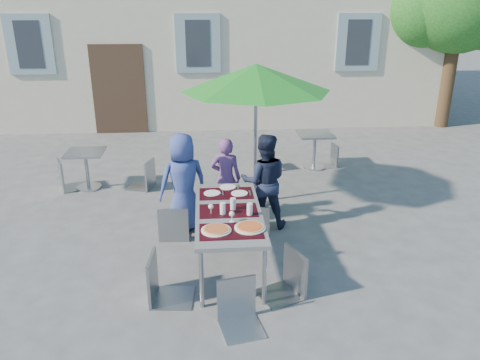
{
  "coord_description": "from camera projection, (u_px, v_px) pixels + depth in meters",
  "views": [
    {
      "loc": [
        0.09,
        -4.43,
        3.12
      ],
      "look_at": [
        0.57,
        1.66,
        0.81
      ],
      "focal_mm": 35.0,
      "sensor_mm": 36.0,
      "label": 1
    }
  ],
  "objects": [
    {
      "name": "bg_chair_r_0",
      "position": [
        143.0,
        157.0,
        8.24
      ],
      "size": [
        0.54,
        0.54,
        0.98
      ],
      "color": "#91959C",
      "rests_on": "ground"
    },
    {
      "name": "bg_chair_l_0",
      "position": [
        65.0,
        157.0,
        8.2
      ],
      "size": [
        0.6,
        0.6,
        1.02
      ],
      "color": "gray",
      "rests_on": "ground"
    },
    {
      "name": "dining_table",
      "position": [
        228.0,
        215.0,
        5.72
      ],
      "size": [
        0.8,
        1.85,
        0.76
      ],
      "color": "#4A4B4F",
      "rests_on": "ground"
    },
    {
      "name": "chair_1",
      "position": [
        228.0,
        196.0,
        6.61
      ],
      "size": [
        0.51,
        0.52,
        0.96
      ],
      "color": "#90979C",
      "rests_on": "ground"
    },
    {
      "name": "chair_2",
      "position": [
        256.0,
        201.0,
        6.6
      ],
      "size": [
        0.45,
        0.45,
        0.87
      ],
      "color": "#8F969A",
      "rests_on": "ground"
    },
    {
      "name": "chair_0",
      "position": [
        173.0,
        202.0,
        6.43
      ],
      "size": [
        0.44,
        0.44,
        0.95
      ],
      "color": "gray",
      "rests_on": "ground"
    },
    {
      "name": "glassware",
      "position": [
        232.0,
        208.0,
        5.59
      ],
      "size": [
        0.53,
        0.4,
        0.15
      ],
      "color": "silver",
      "rests_on": "dining_table"
    },
    {
      "name": "cafe_table_1",
      "position": [
        315.0,
        145.0,
        9.29
      ],
      "size": [
        0.67,
        0.67,
        0.72
      ],
      "color": "#B8BCC1",
      "rests_on": "ground"
    },
    {
      "name": "chair_4",
      "position": [
        289.0,
        248.0,
        5.17
      ],
      "size": [
        0.58,
        0.58,
        1.0
      ],
      "color": "gray",
      "rests_on": "ground"
    },
    {
      "name": "ground",
      "position": [
        201.0,
        301.0,
        5.23
      ],
      "size": [
        90.0,
        90.0,
        0.0
      ],
      "primitive_type": "plane",
      "color": "#4A4A4C",
      "rests_on": "ground"
    },
    {
      "name": "bg_chair_l_1",
      "position": [
        267.0,
        143.0,
        9.19
      ],
      "size": [
        0.53,
        0.53,
        0.95
      ],
      "color": "gray",
      "rests_on": "ground"
    },
    {
      "name": "pizza_near_right",
      "position": [
        250.0,
        227.0,
        5.24
      ],
      "size": [
        0.35,
        0.35,
        0.03
      ],
      "color": "white",
      "rests_on": "dining_table"
    },
    {
      "name": "cafe_table_0",
      "position": [
        86.0,
        164.0,
        8.27
      ],
      "size": [
        0.64,
        0.64,
        0.69
      ],
      "color": "#B8BCC1",
      "rests_on": "ground"
    },
    {
      "name": "patio_umbrella",
      "position": [
        256.0,
        79.0,
        7.11
      ],
      "size": [
        2.33,
        2.33,
        2.27
      ],
      "color": "#B8BCC1",
      "rests_on": "ground"
    },
    {
      "name": "bg_chair_r_1",
      "position": [
        331.0,
        142.0,
        9.41
      ],
      "size": [
        0.42,
        0.42,
        0.86
      ],
      "color": "#92989D",
      "rests_on": "ground"
    },
    {
      "name": "chair_3",
      "position": [
        160.0,
        251.0,
        5.06
      ],
      "size": [
        0.5,
        0.49,
        1.03
      ],
      "color": "gray",
      "rests_on": "ground"
    },
    {
      "name": "pizza_near_left",
      "position": [
        216.0,
        229.0,
        5.19
      ],
      "size": [
        0.34,
        0.34,
        0.03
      ],
      "color": "white",
      "rests_on": "dining_table"
    },
    {
      "name": "place_settings",
      "position": [
        227.0,
        191.0,
        6.27
      ],
      "size": [
        0.62,
        0.46,
        0.01
      ],
      "color": "white",
      "rests_on": "dining_table"
    },
    {
      "name": "child_2",
      "position": [
        264.0,
        181.0,
        6.77
      ],
      "size": [
        0.71,
        0.44,
        1.41
      ],
      "primitive_type": "imported",
      "rotation": [
        0.0,
        0.0,
        3.07
      ],
      "color": "#181E36",
      "rests_on": "ground"
    },
    {
      "name": "chair_5",
      "position": [
        239.0,
        278.0,
        4.67
      ],
      "size": [
        0.49,
        0.49,
        0.93
      ],
      "color": "#90959B",
      "rests_on": "ground"
    },
    {
      "name": "child_0",
      "position": [
        183.0,
        183.0,
        6.68
      ],
      "size": [
        0.82,
        0.67,
        1.44
      ],
      "primitive_type": "imported",
      "rotation": [
        0.0,
        0.0,
        3.49
      ],
      "color": "#32438A",
      "rests_on": "ground"
    },
    {
      "name": "child_1",
      "position": [
        226.0,
        178.0,
        7.09
      ],
      "size": [
        0.51,
        0.38,
        1.27
      ],
      "primitive_type": "imported",
      "rotation": [
        0.0,
        0.0,
        2.96
      ],
      "color": "#6A3D7E",
      "rests_on": "ground"
    }
  ]
}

